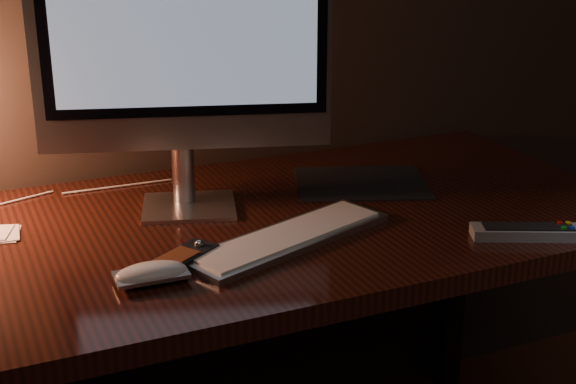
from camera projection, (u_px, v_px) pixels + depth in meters
name	position (u px, v px, depth m)	size (l,w,h in m)	color
desk	(232.00, 267.00, 1.67)	(1.60, 0.75, 0.75)	black
monitor	(183.00, 35.00, 1.51)	(0.55, 0.21, 0.60)	silver
keyboard	(289.00, 237.00, 1.47)	(0.43, 0.12, 0.02)	silver
mousepad	(361.00, 183.00, 1.78)	(0.29, 0.23, 0.00)	black
mouse	(151.00, 276.00, 1.31)	(0.12, 0.06, 0.02)	white
media_remote	(180.00, 260.00, 1.37)	(0.16, 0.13, 0.03)	black
tv_remote	(527.00, 232.00, 1.49)	(0.21, 0.13, 0.03)	gray
cable	(59.00, 197.00, 1.69)	(0.00, 0.00, 0.50)	white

